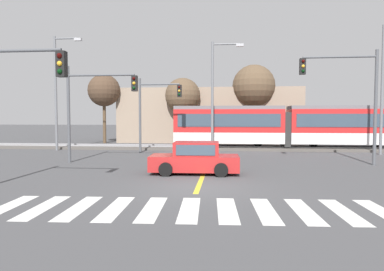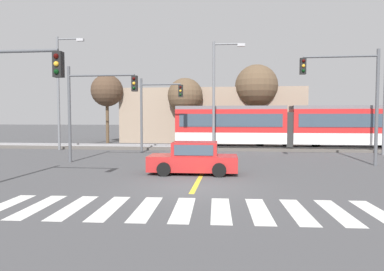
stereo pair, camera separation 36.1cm
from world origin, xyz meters
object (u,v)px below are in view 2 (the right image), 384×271
object	(u,v)px
sedan_crossing	(193,159)
bare_tree_west	(185,96)
bare_tree_east	(256,86)
traffic_light_near_left	(2,90)
street_lamp_west	(61,86)
traffic_light_mid_left	(93,99)
traffic_light_mid_right	(351,88)
street_lamp_centre	(217,89)
traffic_light_far_left	(156,104)
light_rail_tram	(288,125)
bare_tree_far_west	(107,91)

from	to	relation	value
sedan_crossing	bare_tree_west	world-z (taller)	bare_tree_west
sedan_crossing	bare_tree_east	distance (m)	19.99
traffic_light_near_left	street_lamp_west	bearing A→B (deg)	110.37
sedan_crossing	traffic_light_near_left	world-z (taller)	traffic_light_near_left
traffic_light_mid_left	bare_tree_west	size ratio (longest dim) A/B	0.86
bare_tree_west	traffic_light_mid_right	bearing A→B (deg)	-51.09
bare_tree_west	traffic_light_near_left	bearing A→B (deg)	-99.26
street_lamp_west	bare_tree_east	size ratio (longest dim) A/B	1.15
street_lamp_west	street_lamp_centre	bearing A→B (deg)	-1.09
traffic_light_mid_left	bare_tree_east	size ratio (longest dim) A/B	0.72
traffic_light_far_left	traffic_light_mid_left	bearing A→B (deg)	-112.54
traffic_light_far_left	traffic_light_mid_right	size ratio (longest dim) A/B	0.87
street_lamp_centre	traffic_light_far_left	bearing A→B (deg)	-168.76
traffic_light_far_left	bare_tree_west	world-z (taller)	bare_tree_west
traffic_light_far_left	street_lamp_west	xyz separation A→B (m)	(-8.10, 1.14, 1.50)
street_lamp_west	street_lamp_centre	size ratio (longest dim) A/B	1.09
street_lamp_centre	bare_tree_east	size ratio (longest dim) A/B	1.05
bare_tree_west	sedan_crossing	bearing A→B (deg)	-80.92
traffic_light_mid_left	light_rail_tram	bearing A→B (deg)	37.27
street_lamp_west	bare_tree_west	bearing A→B (deg)	39.36
light_rail_tram	traffic_light_mid_left	bearing A→B (deg)	-142.73
street_lamp_centre	bare_tree_west	xyz separation A→B (m)	(-3.50, 7.73, 0.00)
traffic_light_mid_left	bare_tree_far_west	distance (m)	15.49
street_lamp_west	traffic_light_mid_left	bearing A→B (deg)	-50.96
traffic_light_far_left	bare_tree_far_west	size ratio (longest dim) A/B	0.79
sedan_crossing	bare_tree_far_west	distance (m)	21.53
traffic_light_mid_left	traffic_light_near_left	size ratio (longest dim) A/B	1.02
light_rail_tram	street_lamp_west	size ratio (longest dim) A/B	2.03
traffic_light_near_left	bare_tree_far_west	xyz separation A→B (m)	(-4.50, 22.48, 1.71)
traffic_light_near_left	bare_tree_far_west	bearing A→B (deg)	101.33
traffic_light_mid_left	traffic_light_far_left	bearing A→B (deg)	67.46
bare_tree_far_west	bare_tree_west	size ratio (longest dim) A/B	1.07
bare_tree_far_west	bare_tree_east	size ratio (longest dim) A/B	0.89
traffic_light_mid_left	bare_tree_west	xyz separation A→B (m)	(3.46, 14.49, 1.05)
light_rail_tram	street_lamp_west	world-z (taller)	street_lamp_west
light_rail_tram	traffic_light_far_left	world-z (taller)	traffic_light_far_left
traffic_light_far_left	traffic_light_mid_left	world-z (taller)	traffic_light_mid_left
street_lamp_west	bare_tree_far_west	distance (m)	7.75
sedan_crossing	traffic_light_mid_left	world-z (taller)	traffic_light_mid_left
traffic_light_mid_right	bare_tree_west	bearing A→B (deg)	128.91
bare_tree_far_west	sedan_crossing	bearing A→B (deg)	-58.53
traffic_light_mid_left	street_lamp_centre	world-z (taller)	street_lamp_centre
street_lamp_centre	street_lamp_west	bearing A→B (deg)	178.91
sedan_crossing	bare_tree_far_west	bearing A→B (deg)	121.47
sedan_crossing	traffic_light_near_left	bearing A→B (deg)	-144.84
traffic_light_far_left	traffic_light_mid_right	xyz separation A→B (m)	(12.23, -5.25, 0.63)
light_rail_tram	bare_tree_far_west	world-z (taller)	bare_tree_far_west
traffic_light_near_left	bare_tree_far_west	distance (m)	22.99
traffic_light_mid_right	light_rail_tram	bearing A→B (deg)	102.18
traffic_light_near_left	street_lamp_west	xyz separation A→B (m)	(-5.50, 14.80, 1.50)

